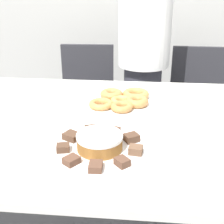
# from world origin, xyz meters

# --- Properties ---
(table) EXTENTS (1.98, 1.09, 0.78)m
(table) POSITION_xyz_m (0.00, 0.00, 0.71)
(table) COLOR silver
(table) RESTS_ON ground_plane
(person_standing) EXTENTS (0.34, 0.34, 1.64)m
(person_standing) POSITION_xyz_m (0.09, 0.83, 0.87)
(person_standing) COLOR #383842
(person_standing) RESTS_ON ground_plane
(office_chair_left) EXTENTS (0.46, 0.46, 0.87)m
(office_chair_left) POSITION_xyz_m (-0.32, 0.96, 0.41)
(office_chair_left) COLOR black
(office_chair_left) RESTS_ON ground_plane
(office_chair_right) EXTENTS (0.45, 0.45, 0.87)m
(office_chair_right) POSITION_xyz_m (0.50, 0.96, 0.41)
(office_chair_right) COLOR black
(office_chair_right) RESTS_ON ground_plane
(plate_cake) EXTENTS (0.35, 0.35, 0.01)m
(plate_cake) POSITION_xyz_m (-0.06, -0.25, 0.78)
(plate_cake) COLOR white
(plate_cake) RESTS_ON table
(plate_donuts) EXTENTS (0.39, 0.39, 0.01)m
(plate_donuts) POSITION_xyz_m (-0.01, 0.17, 0.78)
(plate_donuts) COLOR white
(plate_donuts) RESTS_ON table
(frosted_cake) EXTENTS (0.16, 0.16, 0.06)m
(frosted_cake) POSITION_xyz_m (-0.06, -0.25, 0.82)
(frosted_cake) COLOR #9E662D
(frosted_cake) RESTS_ON plate_cake
(lamington_0) EXTENTS (0.05, 0.05, 0.02)m
(lamington_0) POSITION_xyz_m (-0.19, -0.27, 0.80)
(lamington_0) COLOR #513828
(lamington_0) RESTS_ON plate_cake
(lamington_1) EXTENTS (0.06, 0.06, 0.02)m
(lamington_1) POSITION_xyz_m (-0.14, -0.35, 0.80)
(lamington_1) COLOR brown
(lamington_1) RESTS_ON plate_cake
(lamington_2) EXTENTS (0.04, 0.05, 0.02)m
(lamington_2) POSITION_xyz_m (-0.06, -0.38, 0.80)
(lamington_2) COLOR brown
(lamington_2) RESTS_ON plate_cake
(lamington_3) EXTENTS (0.06, 0.06, 0.03)m
(lamington_3) POSITION_xyz_m (0.02, -0.34, 0.80)
(lamington_3) COLOR brown
(lamington_3) RESTS_ON plate_cake
(lamington_4) EXTENTS (0.05, 0.05, 0.03)m
(lamington_4) POSITION_xyz_m (0.07, -0.27, 0.80)
(lamington_4) COLOR brown
(lamington_4) RESTS_ON plate_cake
(lamington_5) EXTENTS (0.07, 0.06, 0.03)m
(lamington_5) POSITION_xyz_m (0.05, -0.18, 0.80)
(lamington_5) COLOR #513828
(lamington_5) RESTS_ON plate_cake
(lamington_6) EXTENTS (0.05, 0.05, 0.02)m
(lamington_6) POSITION_xyz_m (-0.02, -0.13, 0.80)
(lamington_6) COLOR brown
(lamington_6) RESTS_ON plate_cake
(lamington_7) EXTENTS (0.06, 0.07, 0.02)m
(lamington_7) POSITION_xyz_m (-0.11, -0.13, 0.80)
(lamington_7) COLOR #513828
(lamington_7) RESTS_ON plate_cake
(lamington_8) EXTENTS (0.07, 0.07, 0.02)m
(lamington_8) POSITION_xyz_m (-0.17, -0.19, 0.80)
(lamington_8) COLOR #513828
(lamington_8) RESTS_ON plate_cake
(donut_0) EXTENTS (0.10, 0.10, 0.03)m
(donut_0) POSITION_xyz_m (-0.01, 0.17, 0.80)
(donut_0) COLOR tan
(donut_0) RESTS_ON plate_donuts
(donut_1) EXTENTS (0.11, 0.11, 0.03)m
(donut_1) POSITION_xyz_m (-0.10, 0.13, 0.80)
(donut_1) COLOR #D18E4C
(donut_1) RESTS_ON plate_donuts
(donut_2) EXTENTS (0.10, 0.10, 0.03)m
(donut_2) POSITION_xyz_m (-0.01, 0.10, 0.80)
(donut_2) COLOR #C68447
(donut_2) RESTS_ON plate_donuts
(donut_3) EXTENTS (0.11, 0.11, 0.04)m
(donut_3) POSITION_xyz_m (0.06, 0.16, 0.81)
(donut_3) COLOR #C68447
(donut_3) RESTS_ON plate_donuts
(donut_4) EXTENTS (0.13, 0.13, 0.04)m
(donut_4) POSITION_xyz_m (0.06, 0.26, 0.81)
(donut_4) COLOR #D18E4C
(donut_4) RESTS_ON plate_donuts
(donut_5) EXTENTS (0.11, 0.11, 0.04)m
(donut_5) POSITION_xyz_m (-0.06, 0.24, 0.81)
(donut_5) COLOR #C68447
(donut_5) RESTS_ON plate_donuts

